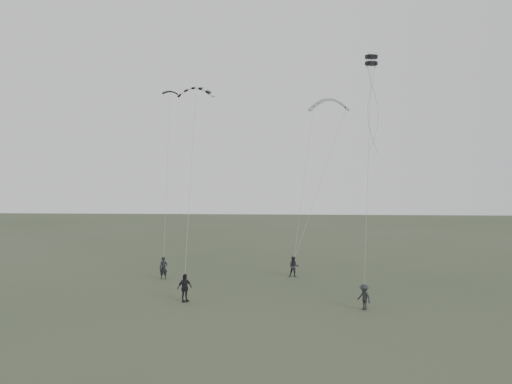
# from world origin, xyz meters

# --- Properties ---
(ground) EXTENTS (140.00, 140.00, 0.00)m
(ground) POSITION_xyz_m (0.00, 0.00, 0.00)
(ground) COLOR #38432C
(ground) RESTS_ON ground
(flyer_left) EXTENTS (0.65, 0.45, 1.73)m
(flyer_left) POSITION_xyz_m (-6.16, 6.27, 0.86)
(flyer_left) COLOR black
(flyer_left) RESTS_ON ground
(flyer_right) EXTENTS (0.80, 0.63, 1.62)m
(flyer_right) POSITION_xyz_m (3.99, 7.71, 0.81)
(flyer_right) COLOR #27272C
(flyer_right) RESTS_ON ground
(flyer_center) EXTENTS (1.06, 1.04, 1.79)m
(flyer_center) POSITION_xyz_m (-3.13, -0.46, 0.89)
(flyer_center) COLOR black
(flyer_center) RESTS_ON ground
(flyer_far) EXTENTS (1.05, 1.14, 1.54)m
(flyer_far) POSITION_xyz_m (8.05, -1.73, 0.77)
(flyer_far) COLOR #252529
(flyer_far) RESTS_ON ground
(kite_dark_small) EXTENTS (1.49, 1.04, 0.58)m
(kite_dark_small) POSITION_xyz_m (-6.93, 12.21, 15.52)
(kite_dark_small) COLOR black
(kite_dark_small) RESTS_ON flyer_left
(kite_pale_large) EXTENTS (3.73, 1.41, 1.66)m
(kite_pale_large) POSITION_xyz_m (7.21, 13.22, 14.80)
(kite_pale_large) COLOR #A1A3A6
(kite_pale_large) RESTS_ON flyer_right
(kite_striped) EXTENTS (2.73, 0.94, 1.22)m
(kite_striped) POSITION_xyz_m (-3.31, 4.86, 14.53)
(kite_striped) COLOR black
(kite_striped) RESTS_ON flyer_center
(kite_box) EXTENTS (0.85, 0.87, 0.75)m
(kite_box) POSITION_xyz_m (9.09, 2.56, 15.88)
(kite_box) COLOR black
(kite_box) RESTS_ON flyer_far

